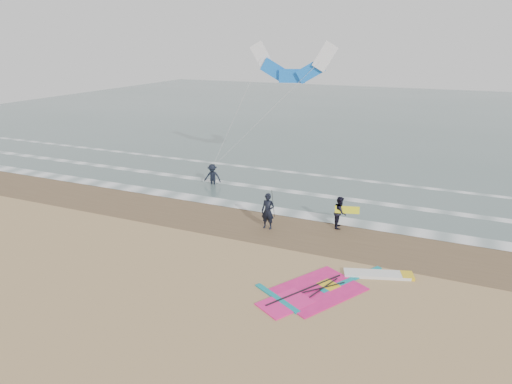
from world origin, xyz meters
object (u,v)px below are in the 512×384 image
at_px(person_wading, 212,172).
at_px(person_standing, 268,211).
at_px(windsurf_rig, 335,286).
at_px(person_walking, 340,212).
at_px(surf_kite, 292,66).

bearing_deg(person_wading, person_standing, -51.56).
height_order(windsurf_rig, person_wading, person_wading).
xyz_separation_m(person_walking, person_wading, (-10.07, 3.94, 0.05)).
bearing_deg(surf_kite, person_standing, -77.93).
bearing_deg(surf_kite, person_wading, -149.97).
bearing_deg(person_wading, windsurf_rig, -52.60).
height_order(windsurf_rig, person_walking, person_walking).
relative_size(windsurf_rig, person_wading, 3.25).
height_order(person_walking, surf_kite, surf_kite).
bearing_deg(person_walking, person_wading, 57.32).
height_order(person_walking, person_wading, person_wading).
bearing_deg(windsurf_rig, person_wading, 138.13).
bearing_deg(person_walking, surf_kite, 27.20).
xyz_separation_m(windsurf_rig, surf_kite, (-6.72, 13.02, 8.04)).
relative_size(windsurf_rig, person_standing, 3.05).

